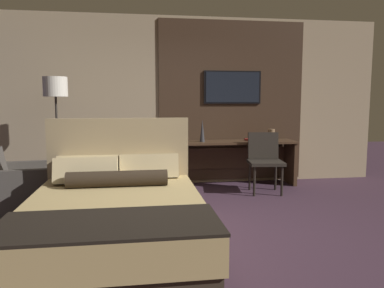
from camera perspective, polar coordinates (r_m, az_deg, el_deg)
ground_plane at (r=4.02m, az=0.80°, el=-13.99°), size 16.00×16.00×0.00m
wall_back_tv_panel at (r=6.35m, az=-1.67°, el=6.51°), size 7.20×0.09×2.80m
bed at (r=3.72m, az=-11.59°, el=-10.77°), size 1.66×2.22×1.21m
desk at (r=6.31m, az=6.54°, el=-1.59°), size 1.99×0.52×0.75m
tv at (r=6.45m, az=6.19°, el=8.59°), size 0.98×0.04×0.55m
desk_chair at (r=5.91m, az=10.98°, el=-1.84°), size 0.57×0.57×0.92m
armchair_by_window at (r=5.38m, az=-24.75°, el=-6.18°), size 0.86×0.88×0.81m
floor_lamp at (r=5.74m, az=-20.06°, el=6.80°), size 0.34×0.34×1.75m
vase_tall at (r=6.08m, az=1.57°, el=2.07°), size 0.08×0.08×0.37m
vase_short at (r=6.37m, az=11.99°, el=1.37°), size 0.11×0.11×0.19m
book at (r=6.37m, az=9.13°, el=0.69°), size 0.25×0.21×0.03m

